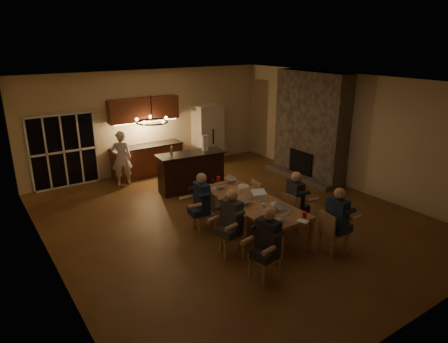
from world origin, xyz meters
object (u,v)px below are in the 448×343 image
at_px(laptop_e, 217,183).
at_px(redcup_near, 305,215).
at_px(standing_person, 122,158).
at_px(bar_bottle, 171,151).
at_px(laptop_c, 242,198).
at_px(plate_near, 276,204).
at_px(chandelier, 152,122).
at_px(bar_blender, 205,143).
at_px(can_right, 259,191).
at_px(laptop_d, 261,194).
at_px(person_left_far, 202,203).
at_px(mug_mid, 240,191).
at_px(laptop_b, 286,207).
at_px(dining_table, 251,216).
at_px(laptop_f, 234,179).
at_px(mug_back, 216,190).
at_px(can_cola, 213,181).
at_px(person_left_near, 268,244).
at_px(chair_right_mid, 296,211).
at_px(person_left_mid, 232,223).
at_px(chair_right_near, 334,232).
at_px(person_right_mid, 295,202).
at_px(laptop_a, 273,215).
at_px(chair_left_near, 265,257).
at_px(plate_far, 243,186).
at_px(redcup_far, 219,179).
at_px(can_silver, 276,210).
at_px(mug_front, 264,206).
at_px(chair_left_far, 205,212).
at_px(redcup_mid, 227,198).
at_px(chair_right_far, 263,197).
at_px(plate_left, 267,217).
at_px(bar_island, 191,172).

relative_size(laptop_e, redcup_near, 2.67).
height_order(standing_person, bar_bottle, standing_person).
distance_m(laptop_c, plate_near, 0.74).
bearing_deg(chandelier, bar_blender, 46.31).
relative_size(standing_person, can_right, 13.47).
bearing_deg(laptop_d, standing_person, 122.78).
distance_m(person_left_far, mug_mid, 0.97).
distance_m(standing_person, laptop_e, 3.56).
bearing_deg(mug_mid, laptop_b, -84.25).
height_order(dining_table, laptop_f, laptop_f).
height_order(laptop_f, mug_back, laptop_f).
xyz_separation_m(chandelier, can_cola, (2.11, 1.42, -1.94)).
bearing_deg(plate_near, person_left_near, -136.53).
xyz_separation_m(dining_table, person_left_near, (-0.88, -1.59, 0.31)).
bearing_deg(laptop_c, can_right, -173.15).
bearing_deg(chair_right_mid, laptop_c, 54.76).
height_order(mug_back, bar_blender, bar_blender).
bearing_deg(person_left_mid, chair_right_near, 46.02).
height_order(person_right_mid, laptop_a, person_right_mid).
bearing_deg(plate_near, person_right_mid, 0.51).
bearing_deg(chair_left_near, plate_near, 131.92).
bearing_deg(plate_far, chair_right_near, -79.90).
relative_size(person_left_far, bar_blender, 3.10).
height_order(redcup_far, can_silver, same).
distance_m(can_right, plate_near, 0.74).
bearing_deg(plate_near, can_right, 80.82).
height_order(person_left_near, laptop_f, person_left_near).
bearing_deg(person_left_near, chair_left_near, -122.42).
distance_m(standing_person, mug_mid, 4.17).
relative_size(dining_table, person_left_far, 2.00).
xyz_separation_m(laptop_d, laptop_f, (0.10, 1.14, 0.00)).
xyz_separation_m(chair_right_near, laptop_f, (-0.48, 2.72, 0.42)).
height_order(mug_front, redcup_far, redcup_far).
relative_size(chair_left_far, redcup_mid, 7.42).
bearing_deg(person_left_mid, plate_far, 124.35).
relative_size(chair_right_mid, chandelier, 1.61).
bearing_deg(person_left_far, chandelier, -58.44).
distance_m(chair_left_far, laptop_a, 1.77).
bearing_deg(chair_right_far, redcup_near, 172.32).
bearing_deg(chair_right_far, person_left_far, 95.58).
relative_size(person_right_mid, can_cola, 11.50).
bearing_deg(redcup_near, laptop_d, 95.20).
height_order(plate_near, plate_left, same).
height_order(chair_right_mid, plate_left, chair_right_mid).
bearing_deg(person_left_far, redcup_near, 38.76).
bearing_deg(laptop_a, laptop_e, -87.52).
xyz_separation_m(can_cola, plate_near, (0.43, -1.83, -0.05)).
height_order(laptop_e, redcup_mid, laptop_e).
distance_m(laptop_c, mug_front, 0.50).
xyz_separation_m(bar_island, laptop_a, (-0.46, -4.00, 0.32)).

